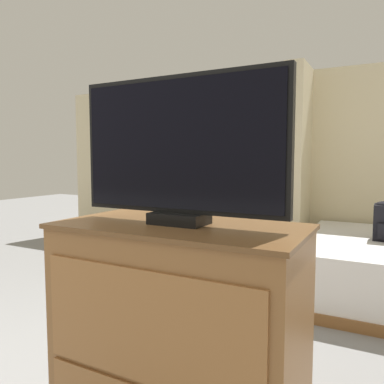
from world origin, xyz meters
name	(u,v)px	position (x,y,z in m)	size (l,w,h in m)	color
wall_back	(250,166)	(0.00, 4.45, 1.29)	(6.85, 0.16, 2.60)	beige
wall_partition_pillar	(297,167)	(0.77, 4.06, 1.30)	(0.24, 0.65, 2.60)	beige
couch	(214,235)	(-0.37, 3.96, 0.32)	(1.76, 0.84, 0.85)	tan
coffee_table	(183,247)	(-0.30, 2.91, 0.37)	(0.79, 0.56, 0.41)	brown
side_table	(154,220)	(-1.40, 3.95, 0.45)	(0.47, 0.47, 0.54)	brown
table_lamp	(154,194)	(-1.40, 3.95, 0.86)	(0.29, 0.29, 0.46)	tan
tv_dresser	(179,348)	(1.04, 0.48, 0.56)	(1.08, 0.56, 1.12)	brown
tv	(179,150)	(1.04, 0.48, 1.44)	(0.96, 0.16, 0.63)	black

